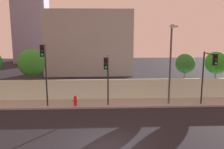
# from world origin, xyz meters

# --- Properties ---
(ground_plane) EXTENTS (80.00, 80.00, 0.00)m
(ground_plane) POSITION_xyz_m (0.00, 0.00, 0.00)
(ground_plane) COLOR black
(sidewalk) EXTENTS (36.00, 2.40, 0.15)m
(sidewalk) POSITION_xyz_m (0.00, 8.20, 0.07)
(sidewalk) COLOR gray
(sidewalk) RESTS_ON ground
(perimeter_wall) EXTENTS (36.00, 0.18, 1.80)m
(perimeter_wall) POSITION_xyz_m (0.00, 9.49, 1.05)
(perimeter_wall) COLOR silver
(perimeter_wall) RESTS_ON sidewalk
(traffic_light_left) EXTENTS (0.49, 1.83, 4.48)m
(traffic_light_left) POSITION_xyz_m (8.49, 6.68, 3.45)
(traffic_light_left) COLOR black
(traffic_light_left) RESTS_ON sidewalk
(traffic_light_center) EXTENTS (0.43, 1.73, 4.22)m
(traffic_light_center) POSITION_xyz_m (0.25, 6.72, 3.26)
(traffic_light_center) COLOR black
(traffic_light_center) RESTS_ON sidewalk
(traffic_light_right) EXTENTS (0.35, 1.54, 5.20)m
(traffic_light_right) POSITION_xyz_m (-4.67, 6.89, 3.92)
(traffic_light_right) COLOR black
(traffic_light_right) RESTS_ON sidewalk
(street_lamp_curbside) EXTENTS (0.66, 1.71, 6.69)m
(street_lamp_curbside) POSITION_xyz_m (5.55, 7.54, 4.08)
(street_lamp_curbside) COLOR #4C4C51
(street_lamp_curbside) RESTS_ON sidewalk
(fire_hydrant) EXTENTS (0.44, 0.26, 0.86)m
(fire_hydrant) POSITION_xyz_m (-2.39, 7.48, 0.61)
(fire_hydrant) COLOR red
(fire_hydrant) RESTS_ON sidewalk
(roadside_tree_midleft) EXTENTS (2.58, 2.58, 4.61)m
(roadside_tree_midleft) POSITION_xyz_m (-6.70, 10.89, 3.32)
(roadside_tree_midleft) COLOR brown
(roadside_tree_midleft) RESTS_ON ground
(roadside_tree_midright) EXTENTS (1.88, 1.88, 4.10)m
(roadside_tree_midright) POSITION_xyz_m (7.93, 10.89, 3.14)
(roadside_tree_midright) COLOR brown
(roadside_tree_midright) RESTS_ON ground
(roadside_tree_rightmost) EXTENTS (2.19, 2.19, 4.30)m
(roadside_tree_rightmost) POSITION_xyz_m (10.99, 10.89, 3.19)
(roadside_tree_rightmost) COLOR brown
(roadside_tree_rightmost) RESTS_ON ground
(low_building_distant) EXTENTS (11.89, 6.00, 8.83)m
(low_building_distant) POSITION_xyz_m (-1.79, 23.49, 4.42)
(low_building_distant) COLOR #949494
(low_building_distant) RESTS_ON ground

